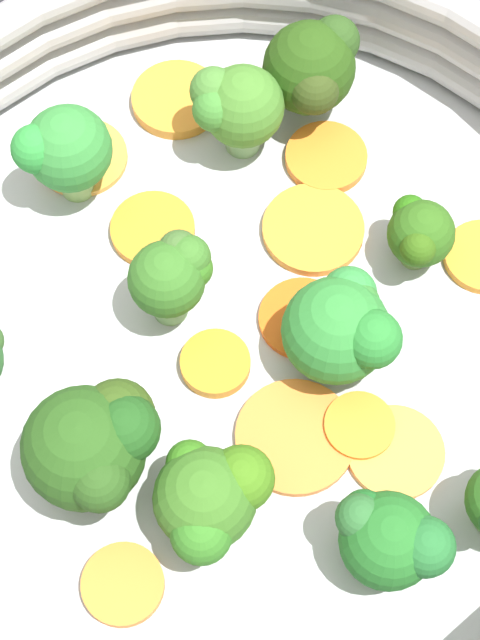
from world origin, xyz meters
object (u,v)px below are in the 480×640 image
object	(u,v)px
carrot_slice_3	(80,157)
broccoli_floret_10	(206,498)
skillet	(240,343)
broccoli_floret_4	(417,234)
carrot_slice_1	(293,437)
carrot_slice_4	(311,229)
carrot_slice_8	(301,318)
carrot_slice_2	(324,158)
carrot_slice_9	(357,427)
carrot_slice_7	(151,229)
broccoli_floret_1	(60,150)
broccoli_floret_3	(311,67)
carrot_slice_0	(175,99)
broccoli_floret_2	(340,325)
carrot_slice_6	(121,584)
broccoli_floret_6	(387,538)
carrot_slice_11	(393,452)
carrot_slice_10	(213,363)
broccoli_floret_7	(93,444)
broccoli_floret_0	(171,274)
broccoli_floret_8	(233,106)

from	to	relation	value
carrot_slice_3	broccoli_floret_10	bearing A→B (deg)	-159.73
skillet	broccoli_floret_4	world-z (taller)	broccoli_floret_4
carrot_slice_1	carrot_slice_4	world-z (taller)	same
broccoli_floret_4	carrot_slice_8	bearing A→B (deg)	121.93
carrot_slice_2	carrot_slice_9	bearing A→B (deg)	-175.87
carrot_slice_7	broccoli_floret_1	xyz separation A→B (m)	(0.02, 0.04, 0.03)
broccoli_floret_1	broccoli_floret_3	size ratio (longest dim) A/B	1.02
carrot_slice_4	carrot_slice_8	world-z (taller)	carrot_slice_4
carrot_slice_0	broccoli_floret_10	distance (m)	0.20
broccoli_floret_2	broccoli_floret_3	distance (m)	0.12
carrot_slice_8	carrot_slice_7	bearing A→B (deg)	56.75
carrot_slice_7	skillet	bearing A→B (deg)	-141.74
carrot_slice_6	broccoli_floret_1	world-z (taller)	broccoli_floret_1
carrot_slice_2	broccoli_floret_6	world-z (taller)	broccoli_floret_6
skillet	carrot_slice_8	xyz separation A→B (m)	(0.01, -0.03, 0.01)
carrot_slice_9	skillet	bearing A→B (deg)	48.77
carrot_slice_11	broccoli_floret_2	distance (m)	0.05
carrot_slice_10	carrot_slice_0	bearing A→B (deg)	8.53
carrot_slice_3	broccoli_floret_6	xyz separation A→B (m)	(-0.18, -0.13, 0.02)
carrot_slice_6	carrot_slice_7	world-z (taller)	same
broccoli_floret_2	broccoli_floret_4	bearing A→B (deg)	-37.42
broccoli_floret_1	broccoli_floret_4	distance (m)	0.15
carrot_slice_0	broccoli_floret_2	distance (m)	0.14
carrot_slice_1	carrot_slice_3	xyz separation A→B (m)	(0.13, 0.09, -0.00)
carrot_slice_8	broccoli_floret_1	world-z (taller)	broccoli_floret_1
broccoli_floret_2	broccoli_floret_7	xyz separation A→B (m)	(-0.05, 0.09, 0.01)
carrot_slice_2	carrot_slice_7	world-z (taller)	same
carrot_slice_8	broccoli_floret_2	xyz separation A→B (m)	(-0.01, -0.01, 0.02)
broccoli_floret_10	skillet	bearing A→B (deg)	-8.78
broccoli_floret_1	carrot_slice_6	bearing A→B (deg)	-169.75
broccoli_floret_1	broccoli_floret_6	world-z (taller)	broccoli_floret_1
carrot_slice_4	broccoli_floret_0	bearing A→B (deg)	121.77
carrot_slice_8	broccoli_floret_6	xyz separation A→B (m)	(-0.10, -0.03, 0.02)
carrot_slice_0	carrot_slice_8	world-z (taller)	carrot_slice_0
carrot_slice_3	broccoli_floret_2	size ratio (longest dim) A/B	0.88
broccoli_floret_2	broccoli_floret_6	world-z (taller)	broccoli_floret_2
broccoli_floret_2	broccoli_floret_6	bearing A→B (deg)	-170.45
carrot_slice_2	broccoli_floret_3	xyz separation A→B (m)	(0.03, 0.01, 0.03)
carrot_slice_10	carrot_slice_11	xyz separation A→B (m)	(-0.04, -0.07, -0.00)
carrot_slice_3	carrot_slice_11	world-z (taller)	same
broccoli_floret_0	carrot_slice_8	bearing A→B (deg)	-97.03
broccoli_floret_1	broccoli_floret_2	distance (m)	0.14
carrot_slice_4	carrot_slice_10	size ratio (longest dim) A/B	1.54
broccoli_floret_3	carrot_slice_7	bearing A→B (deg)	133.94
carrot_slice_8	carrot_slice_10	xyz separation A→B (m)	(-0.02, 0.04, 0.00)
broccoli_floret_4	broccoli_floret_10	bearing A→B (deg)	143.22
broccoli_floret_8	broccoli_floret_2	bearing A→B (deg)	-157.56
broccoli_floret_0	carrot_slice_11	bearing A→B (deg)	-126.31
skillet	broccoli_floret_2	bearing A→B (deg)	-100.59
carrot_slice_4	broccoli_floret_6	bearing A→B (deg)	-170.89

